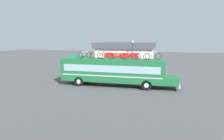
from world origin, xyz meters
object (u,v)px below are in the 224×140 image
object	(u,v)px
rooftop_bicycle_6	(142,56)
rooftop_bicycle_7	(153,56)
rooftop_bicycle_3	(106,56)
luggage_bag_1	(72,56)
street_lamp	(132,55)
rooftop_bicycle_2	(96,55)
bus	(114,70)
rooftop_bicycle_1	(85,55)
rooftop_bicycle_5	(130,56)
luggage_bag_2	(81,56)
rooftop_bicycle_4	(118,56)

from	to	relation	value
rooftop_bicycle_6	rooftop_bicycle_7	distance (m)	1.22
rooftop_bicycle_3	rooftop_bicycle_6	bearing A→B (deg)	8.40
luggage_bag_1	street_lamp	distance (m)	8.98
rooftop_bicycle_3	rooftop_bicycle_2	bearing A→B (deg)	163.75
rooftop_bicycle_7	bus	bearing A→B (deg)	-174.68
luggage_bag_1	rooftop_bicycle_1	bearing A→B (deg)	0.56
street_lamp	rooftop_bicycle_3	bearing A→B (deg)	-106.22
rooftop_bicycle_1	rooftop_bicycle_3	distance (m)	2.63
rooftop_bicycle_5	street_lamp	size ratio (longest dim) A/B	0.33
rooftop_bicycle_6	luggage_bag_2	bearing A→B (deg)	-179.99
rooftop_bicycle_2	rooftop_bicycle_4	distance (m)	2.61
rooftop_bicycle_6	luggage_bag_1	bearing A→B (deg)	-176.72
rooftop_bicycle_3	rooftop_bicycle_5	size ratio (longest dim) A/B	1.01
luggage_bag_2	rooftop_bicycle_4	xyz separation A→B (m)	(4.53, -0.02, 0.17)
rooftop_bicycle_2	bus	bearing A→B (deg)	-0.04
rooftop_bicycle_7	street_lamp	xyz separation A→B (m)	(-3.21, 5.88, -0.43)
luggage_bag_2	rooftop_bicycle_2	distance (m)	1.94
bus	rooftop_bicycle_7	world-z (taller)	rooftop_bicycle_7
luggage_bag_1	luggage_bag_2	distance (m)	1.03
rooftop_bicycle_1	street_lamp	world-z (taller)	street_lamp
bus	rooftop_bicycle_4	bearing A→B (deg)	21.76
rooftop_bicycle_4	rooftop_bicycle_6	xyz separation A→B (m)	(2.69, 0.02, 0.03)
rooftop_bicycle_3	rooftop_bicycle_5	xyz separation A→B (m)	(2.67, 0.01, 0.03)
rooftop_bicycle_2	rooftop_bicycle_7	distance (m)	6.51
rooftop_bicycle_5	street_lamp	xyz separation A→B (m)	(-0.72, 6.66, -0.44)
bus	rooftop_bicycle_1	bearing A→B (deg)	-175.72
luggage_bag_1	luggage_bag_2	world-z (taller)	luggage_bag_1
rooftop_bicycle_2	rooftop_bicycle_5	world-z (taller)	rooftop_bicycle_5
rooftop_bicycle_2	rooftop_bicycle_3	distance (m)	1.40
luggage_bag_2	rooftop_bicycle_6	xyz separation A→B (m)	(7.22, 0.00, 0.20)
rooftop_bicycle_6	rooftop_bicycle_3	bearing A→B (deg)	-171.60
rooftop_bicycle_2	rooftop_bicycle_7	bearing A→B (deg)	3.53
rooftop_bicycle_1	rooftop_bicycle_7	distance (m)	7.81
rooftop_bicycle_2	street_lamp	xyz separation A→B (m)	(3.29, 6.28, -0.40)
rooftop_bicycle_6	street_lamp	distance (m)	6.43
luggage_bag_1	rooftop_bicycle_6	xyz separation A→B (m)	(8.14, 0.47, 0.16)
luggage_bag_1	rooftop_bicycle_2	distance (m)	2.86
rooftop_bicycle_3	rooftop_bicycle_6	distance (m)	3.99
luggage_bag_1	rooftop_bicycle_6	world-z (taller)	rooftop_bicycle_6
luggage_bag_1	luggage_bag_2	bearing A→B (deg)	26.84
bus	rooftop_bicycle_3	distance (m)	1.93
rooftop_bicycle_5	rooftop_bicycle_6	xyz separation A→B (m)	(1.28, 0.57, -0.01)
rooftop_bicycle_1	rooftop_bicycle_7	xyz separation A→B (m)	(7.78, 0.66, 0.02)
rooftop_bicycle_3	rooftop_bicycle_4	distance (m)	1.38
luggage_bag_2	rooftop_bicycle_1	world-z (taller)	rooftop_bicycle_1
luggage_bag_2	rooftop_bicycle_5	size ratio (longest dim) A/B	0.44
rooftop_bicycle_4	rooftop_bicycle_2	bearing A→B (deg)	-176.29
rooftop_bicycle_3	rooftop_bicycle_7	distance (m)	5.22
luggage_bag_2	rooftop_bicycle_5	world-z (taller)	rooftop_bicycle_5
bus	rooftop_bicycle_5	xyz separation A→B (m)	(1.83, -0.38, 1.73)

